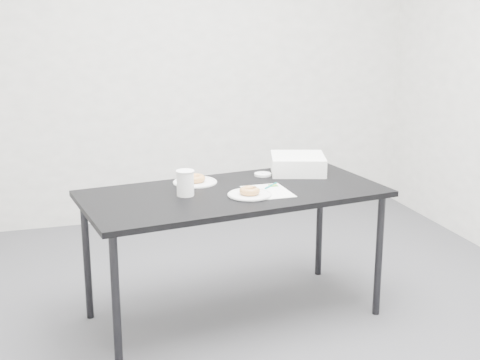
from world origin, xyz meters
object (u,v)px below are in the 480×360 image
object	(u,v)px
donut_near	(250,191)
donut_far	(195,178)
scorecard	(268,191)
coffee_cup	(185,183)
plate_near	(250,195)
bakery_box	(298,164)
table	(234,201)
plate_far	(195,182)
pen	(271,186)

from	to	relation	value
donut_near	donut_far	world-z (taller)	same
scorecard	donut_far	bearing A→B (deg)	137.93
donut_far	coffee_cup	world-z (taller)	coffee_cup
plate_near	bakery_box	bearing A→B (deg)	42.90
plate_near	coffee_cup	bearing A→B (deg)	162.29
table	plate_near	xyz separation A→B (m)	(0.06, -0.12, 0.06)
plate_near	plate_far	size ratio (longest dim) A/B	0.94
donut_far	coffee_cup	bearing A→B (deg)	-114.14
bakery_box	scorecard	bearing A→B (deg)	-114.89
table	coffee_cup	size ratio (longest dim) A/B	12.45
pen	bakery_box	world-z (taller)	bakery_box
table	scorecard	bearing A→B (deg)	-28.97
table	donut_near	size ratio (longest dim) A/B	15.55
pen	coffee_cup	xyz separation A→B (m)	(-0.49, -0.03, 0.06)
table	plate_far	distance (m)	0.28
plate_near	coffee_cup	xyz separation A→B (m)	(-0.32, 0.10, 0.06)
plate_near	donut_far	distance (m)	0.40
scorecard	coffee_cup	world-z (taller)	coffee_cup
donut_near	donut_far	xyz separation A→B (m)	(-0.22, 0.34, -0.00)
plate_near	donut_near	bearing A→B (deg)	-161.57
pen	coffee_cup	distance (m)	0.50
scorecard	bakery_box	world-z (taller)	bakery_box
pen	plate_far	xyz separation A→B (m)	(-0.38, 0.20, -0.00)
scorecard	bakery_box	xyz separation A→B (m)	(0.31, 0.35, 0.05)
plate_far	coffee_cup	size ratio (longest dim) A/B	1.81
pen	coffee_cup	size ratio (longest dim) A/B	0.97
plate_far	donut_near	bearing A→B (deg)	-57.32
table	scorecard	world-z (taller)	scorecard
coffee_cup	donut_near	bearing A→B (deg)	-17.71
scorecard	donut_near	world-z (taller)	donut_near
plate_near	donut_near	xyz separation A→B (m)	(-0.00, -0.00, 0.02)
donut_near	pen	bearing A→B (deg)	39.41
plate_far	donut_far	world-z (taller)	donut_far
table	pen	world-z (taller)	pen
coffee_cup	table	bearing A→B (deg)	2.44
table	coffee_cup	xyz separation A→B (m)	(-0.27, -0.01, 0.13)
table	plate_far	world-z (taller)	plate_far
donut_near	plate_far	bearing A→B (deg)	122.68
coffee_cup	scorecard	bearing A→B (deg)	-7.09
donut_near	plate_far	size ratio (longest dim) A/B	0.44
pen	donut_far	bearing A→B (deg)	107.92
coffee_cup	plate_far	bearing A→B (deg)	65.86
donut_far	pen	bearing A→B (deg)	-28.00
scorecard	donut_near	distance (m)	0.13
plate_far	donut_far	bearing A→B (deg)	0.00
plate_near	bakery_box	xyz separation A→B (m)	(0.43, 0.40, 0.05)
table	scorecard	size ratio (longest dim) A/B	5.96
scorecard	donut_far	distance (m)	0.45
pen	donut_near	world-z (taller)	donut_near
scorecard	pen	size ratio (longest dim) A/B	2.15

